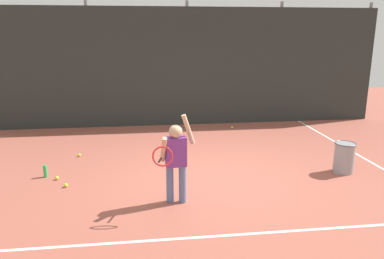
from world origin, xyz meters
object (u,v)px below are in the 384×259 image
tennis_player (175,157)px  tennis_ball_2 (66,185)px  tennis_ball_1 (57,178)px  water_bottle (45,171)px  tennis_ball_0 (232,127)px  tennis_ball_3 (79,155)px  ball_hopper (344,157)px

tennis_player → tennis_ball_2: (-1.77, 0.80, -0.69)m
tennis_ball_1 → tennis_ball_2: (0.22, -0.35, 0.00)m
tennis_ball_2 → water_bottle: bearing=130.9°
tennis_player → tennis_ball_1: (-1.98, 1.16, -0.69)m
tennis_player → tennis_ball_2: tennis_player is taller
tennis_player → tennis_ball_1: size_ratio=20.46×
tennis_player → tennis_ball_0: bearing=58.8°
tennis_ball_3 → tennis_ball_0: bearing=27.2°
tennis_ball_3 → ball_hopper: bearing=-17.1°
tennis_ball_1 → tennis_ball_3: same height
tennis_player → tennis_ball_2: bearing=148.0°
tennis_ball_1 → tennis_ball_3: (0.19, 1.24, 0.00)m
tennis_ball_0 → tennis_ball_1: (-3.86, -3.13, 0.00)m
tennis_ball_0 → tennis_ball_2: size_ratio=1.00×
tennis_ball_3 → tennis_player: bearing=-53.1°
water_bottle → tennis_ball_2: water_bottle is taller
tennis_ball_1 → water_bottle: bearing=144.7°
tennis_ball_0 → tennis_ball_2: 5.04m
tennis_ball_3 → water_bottle: bearing=-110.9°
tennis_ball_1 → ball_hopper: bearing=-3.1°
tennis_ball_1 → tennis_ball_2: same height
ball_hopper → tennis_ball_1: size_ratio=8.52×
tennis_player → water_bottle: size_ratio=6.14×
tennis_ball_0 → tennis_ball_2: (-3.65, -3.48, 0.00)m
tennis_ball_2 → tennis_player: bearing=-24.5°
tennis_ball_2 → ball_hopper: bearing=0.8°
ball_hopper → tennis_ball_2: ball_hopper is taller
tennis_ball_1 → tennis_ball_2: size_ratio=1.00×
water_bottle → tennis_ball_2: 0.68m
ball_hopper → tennis_ball_0: (-1.28, 3.41, -0.26)m
water_bottle → tennis_ball_3: 1.16m
tennis_ball_0 → tennis_ball_3: size_ratio=1.00×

